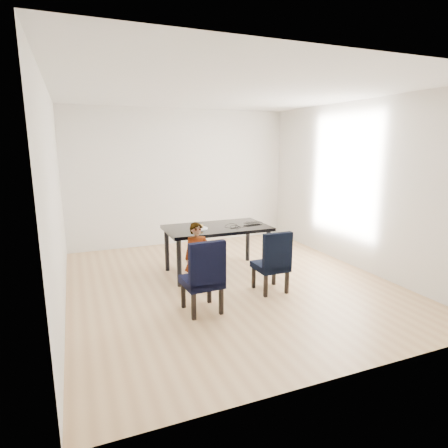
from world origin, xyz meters
name	(u,v)px	position (x,y,z in m)	size (l,w,h in m)	color
floor	(229,283)	(0.00, 0.00, -0.01)	(4.50, 5.00, 0.01)	tan
ceiling	(230,91)	(0.00, 0.00, 2.71)	(4.50, 5.00, 0.01)	white
wall_back	(181,178)	(0.00, 2.50, 1.35)	(4.50, 0.01, 2.70)	white
wall_front	(350,229)	(0.00, -2.50, 1.35)	(4.50, 0.01, 2.70)	white
wall_left	(55,201)	(-2.25, 0.00, 1.35)	(0.01, 5.00, 2.70)	white
wall_right	(356,186)	(2.25, 0.00, 1.35)	(0.01, 5.00, 2.70)	white
dining_table	(217,250)	(0.00, 0.50, 0.38)	(1.60, 0.90, 0.75)	black
chair_left	(202,275)	(-0.68, -0.76, 0.46)	(0.44, 0.46, 0.92)	black
chair_right	(270,261)	(0.41, -0.50, 0.44)	(0.42, 0.44, 0.87)	black
child	(197,258)	(-0.54, -0.15, 0.49)	(0.36, 0.24, 0.98)	orange
plate	(199,228)	(-0.31, 0.44, 0.76)	(0.26, 0.26, 0.01)	silver
sandwich	(198,226)	(-0.32, 0.43, 0.80)	(0.16, 0.07, 0.06)	#A8853C
laptop	(251,223)	(0.61, 0.50, 0.76)	(0.31, 0.20, 0.02)	black
cable_tangle	(235,227)	(0.24, 0.32, 0.75)	(0.16, 0.16, 0.01)	black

